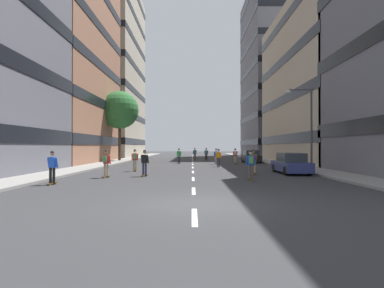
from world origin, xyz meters
The scene contains 24 objects.
ground_plane centered at (0.00, 27.65, 0.00)m, with size 165.91×165.91×0.00m, color #333335.
sidewalk_left centered at (-9.75, 31.11, 0.07)m, with size 2.70×76.04×0.14m, color gray.
sidewalk_right centered at (9.75, 31.11, 0.07)m, with size 2.70×76.04×0.14m, color gray.
lane_markings centered at (0.00, 28.00, 0.00)m, with size 0.16×62.20×0.01m.
building_left_mid centered at (-17.54, 26.54, 18.25)m, with size 12.99×18.54×36.32m.
building_left_far centered at (-17.54, 49.66, 17.08)m, with size 12.99×21.16×33.99m.
building_right_mid centered at (17.54, 26.54, 9.72)m, with size 12.99×21.96×19.27m.
building_right_far centered at (17.54, 49.66, 16.51)m, with size 12.99×18.65×32.83m.
parked_car_near centered at (7.20, 11.62, 0.70)m, with size 1.82×4.40×1.52m.
parked_car_mid centered at (7.20, 26.62, 0.70)m, with size 1.82×4.40×1.52m.
street_tree_near centered at (-9.75, 29.81, 6.84)m, with size 5.02×5.02×9.24m.
streetlamp_right centered at (9.11, 13.56, 4.14)m, with size 2.13×0.30×6.50m.
skater_0 centered at (-4.67, 13.75, 1.02)m, with size 0.57×0.92×1.78m.
skater_1 centered at (0.36, 34.93, 1.02)m, with size 0.57×0.92×1.78m.
skater_2 centered at (2.65, 23.46, 1.02)m, with size 0.54×0.91×1.78m.
skater_3 centered at (2.51, 18.84, 0.98)m, with size 0.57×0.92×1.78m.
skater_4 centered at (-5.58, 8.77, 1.02)m, with size 0.57×0.92×1.78m.
skater_5 centered at (-1.60, 24.99, 0.98)m, with size 0.57×0.92×1.78m.
skater_6 centered at (-7.39, 5.24, 0.98)m, with size 0.54×0.91×1.78m.
skater_7 centered at (4.95, 24.59, 1.02)m, with size 0.55×0.92×1.78m.
skater_8 centered at (1.95, 32.35, 1.02)m, with size 0.57×0.92×1.78m.
skater_9 centered at (-3.24, 9.56, 0.98)m, with size 0.57×0.92×1.78m.
skater_10 centered at (4.40, 11.35, 1.02)m, with size 0.55×0.92×1.78m.
skater_11 centered at (3.41, 7.30, 1.02)m, with size 0.54×0.91×1.78m.
Camera 1 is at (-0.07, -10.61, 2.00)m, focal length 28.34 mm.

